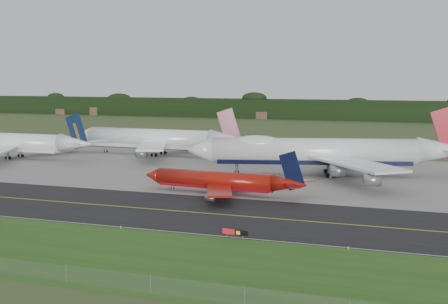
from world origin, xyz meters
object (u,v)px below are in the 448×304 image
jet_red_737 (223,181)px  jet_star_tail (158,139)px  taxiway_sign (235,232)px  jet_navy_gold (14,143)px  jet_ba_747 (324,152)px

jet_red_737 → jet_star_tail: size_ratio=0.63×
taxiway_sign → jet_navy_gold: bearing=144.3°
jet_red_737 → jet_star_tail: 73.15m
jet_ba_747 → jet_red_737: 37.71m
jet_navy_gold → jet_red_737: bearing=-22.8°
jet_navy_gold → jet_ba_747: bearing=-1.1°
jet_red_737 → taxiway_sign: jet_red_737 is taller
jet_navy_gold → taxiway_sign: bearing=-35.7°
taxiway_sign → jet_ba_747: bearing=89.1°
jet_navy_gold → jet_star_tail: bearing=28.6°
jet_ba_747 → jet_red_737: size_ratio=1.88×
jet_star_tail → jet_red_737: bearing=-52.7°
taxiway_sign → jet_star_tail: bearing=122.2°
jet_ba_747 → jet_star_tail: size_ratio=1.19×
jet_ba_747 → taxiway_sign: bearing=-90.9°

